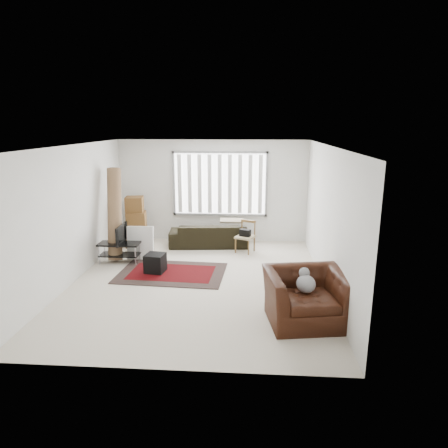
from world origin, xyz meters
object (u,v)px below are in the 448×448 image
at_px(sofa, 209,231).
at_px(moving_boxes, 136,223).
at_px(armchair, 307,293).
at_px(side_chair, 245,235).
at_px(tv_stand, 119,248).

bearing_deg(sofa, moving_boxes, -0.28).
relative_size(sofa, armchair, 1.41).
height_order(moving_boxes, sofa, moving_boxes).
relative_size(sofa, side_chair, 2.61).
distance_m(tv_stand, moving_boxes, 1.30).
distance_m(sofa, side_chair, 1.06).
distance_m(tv_stand, side_chair, 3.02).
xyz_separation_m(moving_boxes, side_chair, (2.83, -0.29, -0.17)).
bearing_deg(tv_stand, armchair, -33.08).
xyz_separation_m(side_chair, armchair, (1.04, -3.52, 0.04)).
bearing_deg(moving_boxes, sofa, 4.90).
bearing_deg(tv_stand, sofa, 36.99).
relative_size(side_chair, armchair, 0.54).
height_order(sofa, side_chair, sofa).
bearing_deg(armchair, tv_stand, 137.69).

